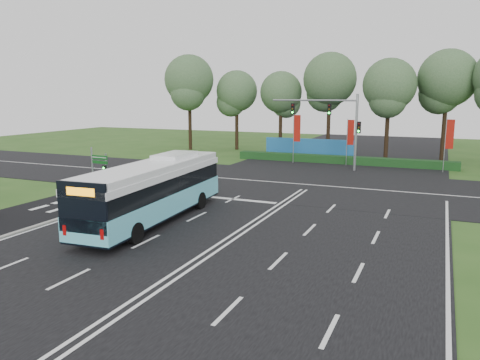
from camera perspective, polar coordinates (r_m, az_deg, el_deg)
name	(u,v)px	position (r m, az deg, el deg)	size (l,w,h in m)	color
ground	(250,224)	(25.46, 1.27, -5.34)	(120.00, 120.00, 0.00)	#2B511B
road_main	(250,223)	(25.45, 1.27, -5.30)	(20.00, 120.00, 0.04)	black
road_cross	(309,185)	(36.56, 8.38, -0.60)	(120.00, 14.00, 0.05)	black
bike_path	(35,213)	(30.12, -23.74, -3.71)	(5.00, 18.00, 0.06)	black
kerb_strip	(66,217)	(28.43, -20.43, -4.21)	(0.25, 18.00, 0.12)	gray
city_bus	(154,190)	(25.91, -10.43, -1.24)	(3.35, 12.32, 3.50)	#5FC9DC
pedestrian_signal	(106,174)	(32.83, -16.01, 0.74)	(0.25, 0.40, 3.01)	gray
street_sign	(96,167)	(31.73, -17.15, 1.51)	(1.38, 0.20, 3.55)	gray
banner_flag_left	(296,131)	(47.93, 6.85, 5.90)	(0.74, 0.08, 5.02)	gray
banner_flag_mid	(350,135)	(47.28, 13.22, 5.34)	(0.65, 0.26, 4.61)	gray
banner_flag_right	(449,138)	(45.54, 24.08, 4.74)	(0.72, 0.11, 4.88)	gray
traffic_light_gantry	(337,120)	(44.20, 11.71, 7.23)	(8.41, 0.28, 7.00)	gray
hedge	(341,160)	(48.54, 12.26, 2.40)	(22.00, 1.20, 0.80)	#143714
blue_hoarding	(310,149)	(51.77, 8.49, 3.78)	(10.00, 0.30, 2.20)	#1C5F9B
eucalyptus_row	(389,82)	(53.69, 17.66, 11.30)	(53.01, 8.32, 11.89)	black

